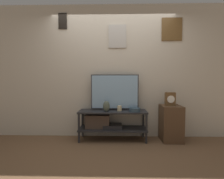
{
  "coord_description": "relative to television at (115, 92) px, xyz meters",
  "views": [
    {
      "loc": [
        0.07,
        -3.11,
        1.17
      ],
      "look_at": [
        -0.01,
        0.25,
        0.99
      ],
      "focal_mm": 28.0,
      "sensor_mm": 36.0,
      "label": 1
    }
  ],
  "objects": [
    {
      "name": "side_table",
      "position": [
        1.08,
        -0.1,
        -0.6
      ],
      "size": [
        0.38,
        0.44,
        0.68
      ],
      "color": "#513823",
      "rests_on": "ground_plane"
    },
    {
      "name": "wall_back",
      "position": [
        -0.03,
        0.17,
        0.42
      ],
      "size": [
        6.4,
        0.08,
        2.7
      ],
      "color": "beige",
      "rests_on": "ground_plane"
    },
    {
      "name": "vase_wide_bowl",
      "position": [
        0.38,
        -0.18,
        -0.33
      ],
      "size": [
        0.21,
        0.21,
        0.07
      ],
      "color": "#2D4251",
      "rests_on": "media_console"
    },
    {
      "name": "television",
      "position": [
        0.0,
        0.0,
        0.0
      ],
      "size": [
        0.94,
        0.05,
        0.7
      ],
      "color": "#333338",
      "rests_on": "media_console"
    },
    {
      "name": "vase_urn_stoneware",
      "position": [
        -0.16,
        -0.19,
        -0.26
      ],
      "size": [
        0.13,
        0.1,
        0.2
      ],
      "color": "#4C5647",
      "rests_on": "media_console"
    },
    {
      "name": "mantel_clock",
      "position": [
        1.07,
        -0.1,
        -0.13
      ],
      "size": [
        0.19,
        0.11,
        0.25
      ],
      "color": "brown",
      "rests_on": "side_table"
    },
    {
      "name": "media_console",
      "position": [
        -0.15,
        -0.09,
        -0.57
      ],
      "size": [
        1.31,
        0.42,
        0.58
      ],
      "color": "#232326",
      "rests_on": "ground_plane"
    },
    {
      "name": "ground_plane",
      "position": [
        -0.04,
        -0.34,
        -0.94
      ],
      "size": [
        12.0,
        12.0,
        0.0
      ],
      "primitive_type": "plane",
      "color": "brown"
    },
    {
      "name": "candle_jar",
      "position": [
        0.09,
        -0.11,
        -0.31
      ],
      "size": [
        0.09,
        0.09,
        0.1
      ],
      "color": "beige",
      "rests_on": "media_console"
    }
  ]
}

